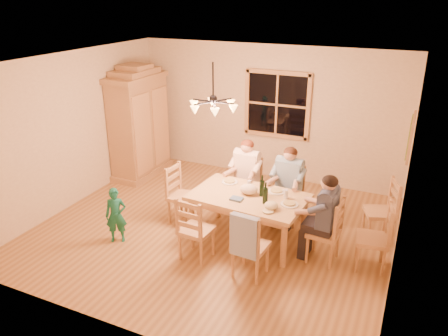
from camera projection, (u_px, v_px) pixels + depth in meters
The scene contains 33 objects.
floor at pixel (214, 229), 7.18m from camera, with size 5.50×5.50×0.00m, color olive.
ceiling at pixel (213, 62), 6.16m from camera, with size 5.50×5.00×0.02m, color white.
wall_back at pixel (268, 113), 8.78m from camera, with size 5.50×0.02×2.70m, color beige.
wall_left at pixel (74, 130), 7.73m from camera, with size 0.02×5.00×2.70m, color beige.
wall_right at pixel (406, 182), 5.62m from camera, with size 0.02×5.00×2.70m, color beige.
window at pixel (277, 105), 8.60m from camera, with size 1.30×0.06×1.30m.
painting at pixel (411, 137), 6.55m from camera, with size 0.06×0.78×0.64m.
chandelier at pixel (213, 105), 6.40m from camera, with size 0.77×0.68×0.71m.
armoire at pixel (139, 126), 8.97m from camera, with size 0.66×1.40×2.30m.
dining_table at pixel (248, 201), 6.64m from camera, with size 1.79×1.18×0.76m.
chair_far_left at pixel (246, 196), 7.63m from camera, with size 0.47×0.45×0.99m.
chair_far_right at pixel (287, 206), 7.29m from camera, with size 0.47×0.45×0.99m.
chair_near_left at pixel (196, 239), 6.31m from camera, with size 0.47×0.45×0.99m.
chair_near_right at pixel (250, 255), 5.92m from camera, with size 0.47×0.45×0.99m.
chair_end_left at pixel (184, 205), 7.31m from camera, with size 0.45×0.47×0.99m.
chair_end_right at pixel (323, 242), 6.24m from camera, with size 0.45×0.47×0.99m.
adult_woman at pixel (246, 168), 7.42m from camera, with size 0.42×0.45×0.87m.
adult_plaid_man at pixel (289, 176), 7.08m from camera, with size 0.42×0.45×0.87m.
adult_slate_man at pixel (326, 208), 6.04m from camera, with size 0.45×0.42×0.87m.
towel at pixel (245, 236), 5.62m from camera, with size 0.38×0.10×0.58m, color #92A6C5.
wine_bottle_a at pixel (262, 186), 6.53m from camera, with size 0.08×0.08×0.33m, color black.
wine_bottle_b at pixel (265, 193), 6.29m from camera, with size 0.08×0.08×0.33m, color black.
plate_woman at pixel (230, 182), 7.04m from camera, with size 0.26×0.26×0.02m, color white.
plate_plaid at pixel (276, 191), 6.71m from camera, with size 0.26×0.26×0.02m, color white.
plate_slate at pixel (289, 204), 6.30m from camera, with size 0.26×0.26×0.02m, color white.
wine_glass_a at pixel (249, 185), 6.80m from camera, with size 0.06×0.06×0.14m, color silver.
wine_glass_b at pixel (286, 194), 6.48m from camera, with size 0.06×0.06×0.14m, color silver.
cap at pixel (271, 205), 6.17m from camera, with size 0.20×0.20×0.11m, color beige.
napkin at pixel (237, 199), 6.46m from camera, with size 0.18×0.14×0.03m, color slate.
cloth_bundle at pixel (249, 189), 6.63m from camera, with size 0.28×0.22×0.15m, color beige.
child at pixel (116, 215), 6.68m from camera, with size 0.32×0.21×0.89m, color #186C56.
chair_spare_front at pixel (371, 249), 6.08m from camera, with size 0.48×0.50×0.99m.
chair_spare_back at pixel (378, 221), 6.81m from camera, with size 0.55×0.56×0.99m.
Camera 1 is at (2.74, -5.64, 3.63)m, focal length 35.00 mm.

